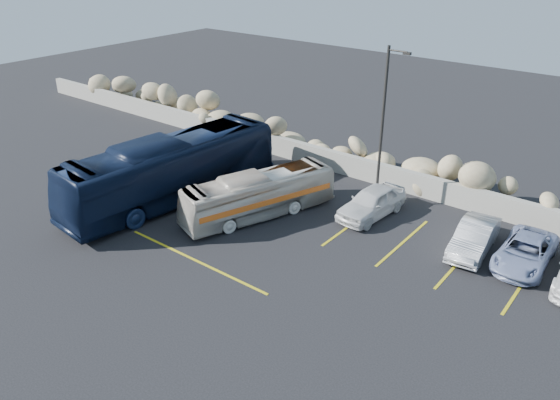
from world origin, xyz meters
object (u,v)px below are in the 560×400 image
Objects in this scene: lamppost at (383,125)px; car_a at (372,202)px; car_d at (525,252)px; vintage_bus at (259,195)px; car_b at (474,238)px; tour_coach at (172,169)px.

car_a is at bearing -75.29° from lamppost.
lamppost reaches higher than car_d.
vintage_bus reaches higher than car_b.
car_b reaches higher than car_d.
car_d is (16.23, 4.75, -1.08)m from tour_coach.
lamppost reaches higher than tour_coach.
tour_coach is 2.84× the size of car_d.
vintage_bus reaches higher than car_a.
lamppost reaches higher than car_b.
car_b is (14.16, 4.50, -1.01)m from tour_coach.
tour_coach reaches higher than vintage_bus.
lamppost is 1.91× the size of car_a.
car_a is 7.22m from car_d.
car_d is at bearing -7.84° from lamppost.
tour_coach is at bearing -167.53° from car_b.
car_d is (7.51, -1.03, -3.71)m from lamppost.
tour_coach reaches higher than car_d.
vintage_bus is 12.07m from car_d.
tour_coach is 14.89m from car_b.
tour_coach is at bearing -146.42° from lamppost.
car_b is 2.09m from car_d.
lamppost is at bearing 161.50° from car_b.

